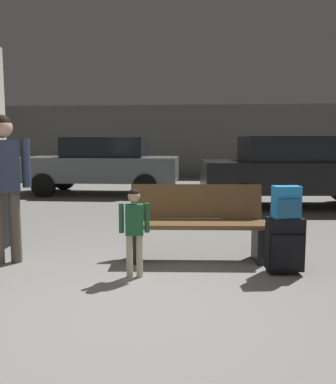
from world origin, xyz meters
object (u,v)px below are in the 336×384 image
(child, at_px, (134,223))
(parked_car_far, at_px, (102,164))
(backpack_bright, at_px, (286,203))
(adult, at_px, (4,173))
(parked_car_near, at_px, (297,170))
(suitcase, at_px, (285,244))
(bench, at_px, (196,223))

(child, relative_size, parked_car_far, 0.23)
(backpack_bright, xyz_separation_m, parked_car_far, (-3.56, 6.52, 0.03))
(adult, distance_m, parked_car_far, 6.40)
(adult, bearing_deg, parked_car_far, 93.86)
(parked_car_near, height_order, parked_car_far, same)
(suitcase, xyz_separation_m, backpack_bright, (0.00, -0.00, 0.45))
(parked_car_near, bearing_deg, bench, -116.82)
(bench, height_order, adult, adult)
(bench, xyz_separation_m, adult, (-2.19, -0.35, 0.61))
(parked_car_near, xyz_separation_m, parked_car_far, (-4.70, 1.90, 0.00))
(adult, distance_m, parked_car_near, 6.20)
(suitcase, height_order, parked_car_near, parked_car_near)
(backpack_bright, relative_size, child, 0.37)
(parked_car_near, relative_size, parked_car_far, 1.03)
(parked_car_far, bearing_deg, backpack_bright, -61.33)
(suitcase, bearing_deg, bench, 152.75)
(backpack_bright, xyz_separation_m, parked_car_near, (1.14, 4.62, 0.03))
(backpack_bright, distance_m, child, 1.61)
(suitcase, distance_m, child, 1.62)
(bench, xyz_separation_m, parked_car_near, (2.09, 4.13, 0.36))
(suitcase, distance_m, parked_car_near, 4.78)
(parked_car_far, bearing_deg, bench, -66.54)
(backpack_bright, distance_m, adult, 3.15)
(suitcase, xyz_separation_m, adult, (-3.13, 0.13, 0.73))
(backpack_bright, relative_size, adult, 0.20)
(parked_car_far, bearing_deg, parked_car_near, -21.99)
(child, bearing_deg, backpack_bright, 8.56)
(backpack_bright, relative_size, parked_car_near, 0.08)
(suitcase, relative_size, backpack_bright, 1.78)
(child, xyz_separation_m, parked_car_far, (-1.98, 6.75, 0.23))
(bench, distance_m, adult, 2.30)
(suitcase, height_order, parked_car_far, parked_car_far)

